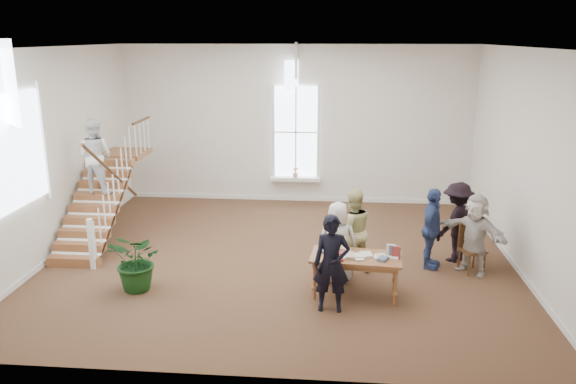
# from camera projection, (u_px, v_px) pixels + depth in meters

# --- Properties ---
(ground) EXTENTS (10.00, 10.00, 0.00)m
(ground) POSITION_uv_depth(u_px,v_px,m) (281.00, 258.00, 12.38)
(ground) COLOR #47301B
(ground) RESTS_ON ground
(room_shell) EXTENTS (10.49, 10.00, 10.00)m
(room_shell) POSITION_uv_depth(u_px,v_px,m) (296.00, 188.00, 16.48)
(room_shell) COLOR silver
(room_shell) RESTS_ON ground
(staircase) EXTENTS (1.10, 4.10, 2.92)m
(staircase) POSITION_uv_depth(u_px,v_px,m) (98.00, 174.00, 13.02)
(staircase) COLOR brown
(staircase) RESTS_ON ground
(library_table) EXTENTS (1.74, 0.99, 0.85)m
(library_table) POSITION_uv_depth(u_px,v_px,m) (356.00, 260.00, 10.44)
(library_table) COLOR brown
(library_table) RESTS_ON ground
(police_officer) EXTENTS (0.64, 0.42, 1.76)m
(police_officer) POSITION_uv_depth(u_px,v_px,m) (332.00, 264.00, 9.80)
(police_officer) COLOR black
(police_officer) RESTS_ON ground
(elderly_woman) EXTENTS (0.81, 0.54, 1.62)m
(elderly_woman) POSITION_uv_depth(u_px,v_px,m) (337.00, 242.00, 11.01)
(elderly_woman) COLOR beige
(elderly_woman) RESTS_ON ground
(person_yellow) EXTENTS (1.02, 0.90, 1.76)m
(person_yellow) POSITION_uv_depth(u_px,v_px,m) (352.00, 231.00, 11.44)
(person_yellow) COLOR #C8C47D
(person_yellow) RESTS_ON ground
(woman_cluster_a) EXTENTS (0.75, 1.09, 1.72)m
(woman_cluster_a) POSITION_uv_depth(u_px,v_px,m) (431.00, 229.00, 11.64)
(woman_cluster_a) COLOR navy
(woman_cluster_a) RESTS_ON ground
(woman_cluster_b) EXTENTS (1.27, 1.24, 1.75)m
(woman_cluster_b) POSITION_uv_depth(u_px,v_px,m) (457.00, 222.00, 12.01)
(woman_cluster_b) COLOR black
(woman_cluster_b) RESTS_ON ground
(woman_cluster_c) EXTENTS (1.45, 1.46, 1.68)m
(woman_cluster_c) POSITION_uv_depth(u_px,v_px,m) (475.00, 234.00, 11.38)
(woman_cluster_c) COLOR beige
(woman_cluster_c) RESTS_ON ground
(floor_plant) EXTENTS (1.35, 1.28, 1.18)m
(floor_plant) POSITION_uv_depth(u_px,v_px,m) (138.00, 261.00, 10.66)
(floor_plant) COLOR #113612
(floor_plant) RESTS_ON ground
(side_chair) EXTENTS (0.57, 0.57, 1.02)m
(side_chair) POSITION_uv_depth(u_px,v_px,m) (470.00, 245.00, 11.56)
(side_chair) COLOR #3C2410
(side_chair) RESTS_ON ground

